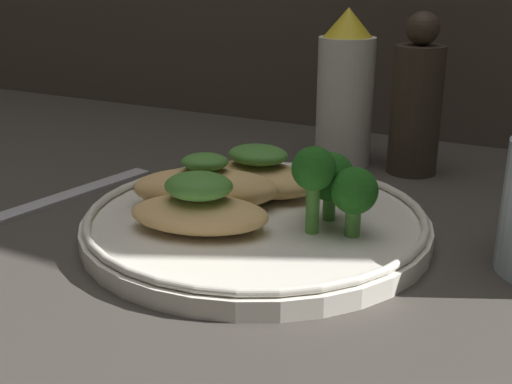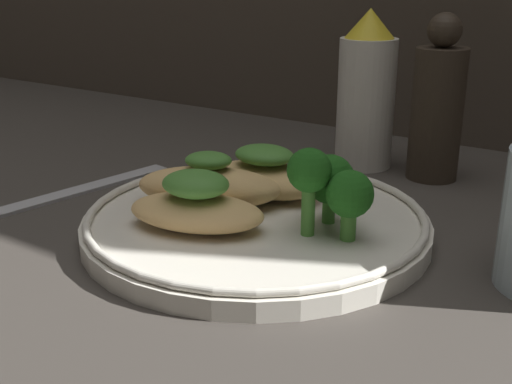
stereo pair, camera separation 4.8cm
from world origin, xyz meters
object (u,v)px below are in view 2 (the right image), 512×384
object	(u,v)px
plate	(256,222)
sauce_bottle	(366,93)
pepper_grinder	(437,107)
broccoli_bunch	(329,184)

from	to	relation	value
plate	sauce_bottle	distance (cm)	21.96
sauce_bottle	pepper_grinder	distance (cm)	7.31
sauce_bottle	pepper_grinder	xyz separation A→B (cm)	(7.29, 0.00, -0.54)
broccoli_bunch	pepper_grinder	bearing A→B (deg)	88.32
plate	sauce_bottle	xyz separation A→B (cm)	(-0.80, 20.96, 6.52)
plate	broccoli_bunch	bearing A→B (deg)	4.59
broccoli_bunch	pepper_grinder	xyz separation A→B (cm)	(0.60, 20.48, 1.96)
broccoli_bunch	pepper_grinder	world-z (taller)	pepper_grinder
broccoli_bunch	plate	bearing A→B (deg)	-175.41
broccoli_bunch	pepper_grinder	size ratio (longest dim) A/B	0.41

